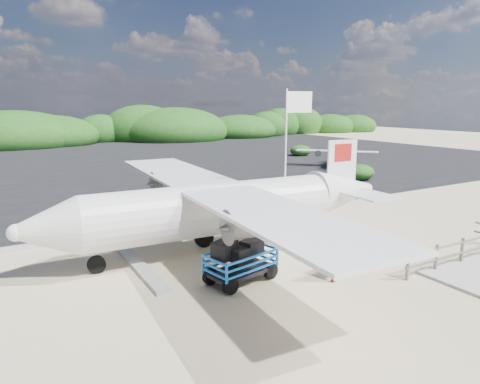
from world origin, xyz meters
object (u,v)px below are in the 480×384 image
object	(u,v)px
baggage_cart	(241,281)
signboard	(350,276)
aircraft_large	(203,161)
crew_b	(188,214)
crew_a	(221,206)
crew_c	(293,207)
flagpole	(284,242)

from	to	relation	value
baggage_cart	signboard	distance (m)	3.80
signboard	aircraft_large	size ratio (longest dim) A/B	0.11
crew_b	aircraft_large	size ratio (longest dim) A/B	0.08
signboard	crew_a	size ratio (longest dim) A/B	1.00
signboard	aircraft_large	distance (m)	31.41
baggage_cart	crew_a	xyz separation A→B (m)	(2.62, 6.42, 0.96)
crew_a	crew_b	size ratio (longest dim) A/B	1.26
crew_b	baggage_cart	bearing A→B (deg)	83.17
crew_a	crew_c	world-z (taller)	crew_a
baggage_cart	flagpole	size ratio (longest dim) A/B	0.39
baggage_cart	flagpole	bearing A→B (deg)	23.97
baggage_cart	crew_c	xyz separation A→B (m)	(5.86, 4.91, 0.81)
crew_c	aircraft_large	distance (m)	24.55
crew_b	flagpole	bearing A→B (deg)	128.08
flagpole	crew_a	distance (m)	4.00
baggage_cart	aircraft_large	distance (m)	31.11
aircraft_large	baggage_cart	bearing A→B (deg)	70.26
crew_c	crew_b	bearing A→B (deg)	-22.75
flagpole	crew_b	distance (m)	4.78
crew_a	crew_b	world-z (taller)	crew_a
baggage_cart	crew_b	distance (m)	6.55
crew_a	signboard	bearing A→B (deg)	116.40
crew_c	signboard	bearing A→B (deg)	64.11
crew_a	flagpole	bearing A→B (deg)	126.84
crew_b	crew_c	size ratio (longest dim) A/B	0.95
flagpole	crew_a	world-z (taller)	flagpole
flagpole	signboard	xyz separation A→B (m)	(-0.25, -4.25, 0.00)
baggage_cart	crew_c	bearing A→B (deg)	28.00
signboard	crew_c	distance (m)	6.94
crew_a	aircraft_large	world-z (taller)	aircraft_large
baggage_cart	crew_a	bearing A→B (deg)	55.85
flagpole	crew_b	size ratio (longest dim) A/B	4.23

